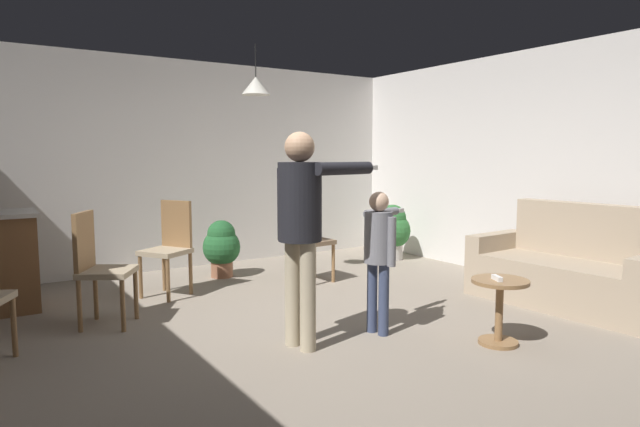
{
  "coord_description": "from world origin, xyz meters",
  "views": [
    {
      "loc": [
        -2.38,
        -3.75,
        1.49
      ],
      "look_at": [
        0.07,
        -0.0,
        1.0
      ],
      "focal_mm": 30.44,
      "sensor_mm": 36.0,
      "label": 1
    }
  ],
  "objects_px": {
    "couch_floral": "(569,272)",
    "side_table_by_couch": "(499,304)",
    "potted_plant_by_wall": "(392,229)",
    "spare_remote_on_table": "(497,278)",
    "dining_chair_near_wall": "(307,236)",
    "potted_plant_corner": "(222,246)",
    "dining_chair_by_counter": "(170,244)",
    "person_adult": "(301,216)",
    "dining_chair_centre_back": "(98,264)",
    "person_child": "(379,246)"
  },
  "relations": [
    {
      "from": "dining_chair_by_counter",
      "to": "dining_chair_centre_back",
      "type": "xyz_separation_m",
      "value": [
        -0.85,
        -0.7,
        0.0
      ]
    },
    {
      "from": "spare_remote_on_table",
      "to": "dining_chair_by_counter",
      "type": "bearing_deg",
      "value": 119.08
    },
    {
      "from": "person_adult",
      "to": "person_child",
      "type": "distance_m",
      "value": 0.77
    },
    {
      "from": "person_adult",
      "to": "person_child",
      "type": "height_order",
      "value": "person_adult"
    },
    {
      "from": "couch_floral",
      "to": "person_adult",
      "type": "relative_size",
      "value": 1.11
    },
    {
      "from": "person_child",
      "to": "dining_chair_near_wall",
      "type": "xyz_separation_m",
      "value": [
        0.45,
        1.86,
        -0.19
      ]
    },
    {
      "from": "person_child",
      "to": "potted_plant_by_wall",
      "type": "xyz_separation_m",
      "value": [
        2.22,
        2.4,
        -0.31
      ]
    },
    {
      "from": "spare_remote_on_table",
      "to": "person_adult",
      "type": "bearing_deg",
      "value": 148.16
    },
    {
      "from": "side_table_by_couch",
      "to": "potted_plant_by_wall",
      "type": "bearing_deg",
      "value": 62.91
    },
    {
      "from": "couch_floral",
      "to": "dining_chair_by_counter",
      "type": "distance_m",
      "value": 4.09
    },
    {
      "from": "dining_chair_by_counter",
      "to": "dining_chair_centre_back",
      "type": "height_order",
      "value": "same"
    },
    {
      "from": "dining_chair_by_counter",
      "to": "potted_plant_corner",
      "type": "height_order",
      "value": "dining_chair_by_counter"
    },
    {
      "from": "potted_plant_by_wall",
      "to": "side_table_by_couch",
      "type": "bearing_deg",
      "value": -117.09
    },
    {
      "from": "couch_floral",
      "to": "potted_plant_corner",
      "type": "bearing_deg",
      "value": 35.16
    },
    {
      "from": "person_adult",
      "to": "dining_chair_centre_back",
      "type": "distance_m",
      "value": 1.92
    },
    {
      "from": "couch_floral",
      "to": "dining_chair_near_wall",
      "type": "relative_size",
      "value": 1.84
    },
    {
      "from": "dining_chair_by_counter",
      "to": "spare_remote_on_table",
      "type": "bearing_deg",
      "value": 176.96
    },
    {
      "from": "side_table_by_couch",
      "to": "potted_plant_corner",
      "type": "xyz_separation_m",
      "value": [
        -0.88,
        3.41,
        0.06
      ]
    },
    {
      "from": "couch_floral",
      "to": "dining_chair_by_counter",
      "type": "bearing_deg",
      "value": 48.28
    },
    {
      "from": "dining_chair_by_counter",
      "to": "dining_chair_centre_back",
      "type": "bearing_deg",
      "value": 97.25
    },
    {
      "from": "dining_chair_by_counter",
      "to": "potted_plant_by_wall",
      "type": "distance_m",
      "value": 3.28
    },
    {
      "from": "person_child",
      "to": "dining_chair_by_counter",
      "type": "bearing_deg",
      "value": -164.99
    },
    {
      "from": "person_adult",
      "to": "dining_chair_near_wall",
      "type": "xyz_separation_m",
      "value": [
        1.16,
        1.8,
        -0.48
      ]
    },
    {
      "from": "dining_chair_near_wall",
      "to": "spare_remote_on_table",
      "type": "relative_size",
      "value": 7.69
    },
    {
      "from": "dining_chair_by_counter",
      "to": "dining_chair_near_wall",
      "type": "distance_m",
      "value": 1.54
    },
    {
      "from": "side_table_by_couch",
      "to": "potted_plant_corner",
      "type": "distance_m",
      "value": 3.52
    },
    {
      "from": "dining_chair_centre_back",
      "to": "couch_floral",
      "type": "bearing_deg",
      "value": 96.79
    },
    {
      "from": "person_adult",
      "to": "dining_chair_near_wall",
      "type": "height_order",
      "value": "person_adult"
    },
    {
      "from": "couch_floral",
      "to": "potted_plant_by_wall",
      "type": "bearing_deg",
      "value": -4.86
    },
    {
      "from": "dining_chair_centre_back",
      "to": "person_adult",
      "type": "bearing_deg",
      "value": 71.22
    },
    {
      "from": "dining_chair_near_wall",
      "to": "spare_remote_on_table",
      "type": "bearing_deg",
      "value": -2.06
    },
    {
      "from": "dining_chair_near_wall",
      "to": "side_table_by_couch",
      "type": "bearing_deg",
      "value": -0.95
    },
    {
      "from": "dining_chair_by_counter",
      "to": "potted_plant_corner",
      "type": "xyz_separation_m",
      "value": [
        0.79,
        0.49,
        -0.16
      ]
    },
    {
      "from": "dining_chair_by_counter",
      "to": "potted_plant_corner",
      "type": "distance_m",
      "value": 0.95
    },
    {
      "from": "dining_chair_near_wall",
      "to": "potted_plant_by_wall",
      "type": "distance_m",
      "value": 1.85
    },
    {
      "from": "person_adult",
      "to": "dining_chair_by_counter",
      "type": "height_order",
      "value": "person_adult"
    },
    {
      "from": "person_adult",
      "to": "spare_remote_on_table",
      "type": "xyz_separation_m",
      "value": [
        1.28,
        -0.8,
        -0.49
      ]
    },
    {
      "from": "side_table_by_couch",
      "to": "person_adult",
      "type": "height_order",
      "value": "person_adult"
    },
    {
      "from": "dining_chair_centre_back",
      "to": "potted_plant_by_wall",
      "type": "relative_size",
      "value": 1.28
    },
    {
      "from": "side_table_by_couch",
      "to": "spare_remote_on_table",
      "type": "bearing_deg",
      "value": -171.64
    },
    {
      "from": "dining_chair_centre_back",
      "to": "spare_remote_on_table",
      "type": "relative_size",
      "value": 7.69
    },
    {
      "from": "person_adult",
      "to": "dining_chair_near_wall",
      "type": "bearing_deg",
      "value": 136.72
    },
    {
      "from": "potted_plant_by_wall",
      "to": "spare_remote_on_table",
      "type": "xyz_separation_m",
      "value": [
        -1.65,
        -3.13,
        0.11
      ]
    },
    {
      "from": "person_adult",
      "to": "person_child",
      "type": "xyz_separation_m",
      "value": [
        0.71,
        -0.07,
        -0.29
      ]
    },
    {
      "from": "couch_floral",
      "to": "side_table_by_couch",
      "type": "xyz_separation_m",
      "value": [
        -1.51,
        -0.37,
        -0.0
      ]
    },
    {
      "from": "person_adult",
      "to": "potted_plant_by_wall",
      "type": "relative_size",
      "value": 2.12
    },
    {
      "from": "couch_floral",
      "to": "dining_chair_near_wall",
      "type": "distance_m",
      "value": 2.8
    },
    {
      "from": "potted_plant_corner",
      "to": "potted_plant_by_wall",
      "type": "xyz_separation_m",
      "value": [
        2.48,
        -0.28,
        0.05
      ]
    },
    {
      "from": "couch_floral",
      "to": "side_table_by_couch",
      "type": "relative_size",
      "value": 3.55
    },
    {
      "from": "dining_chair_near_wall",
      "to": "spare_remote_on_table",
      "type": "distance_m",
      "value": 2.6
    }
  ]
}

